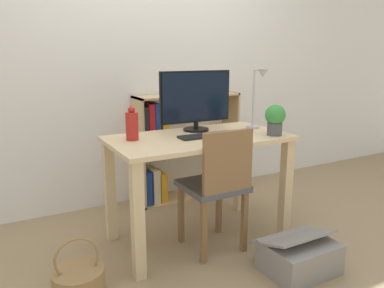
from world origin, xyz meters
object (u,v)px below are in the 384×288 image
object	(u,v)px
vase	(132,125)
basket	(79,282)
monitor	(196,99)
chair	(217,184)
keyboard	(207,135)
desk_lamp	(258,93)
potted_plant	(275,118)
bookshelf	(168,149)
storage_box	(299,255)

from	to	relation	value
vase	basket	bearing A→B (deg)	-139.72
monitor	basket	world-z (taller)	monitor
chair	basket	bearing A→B (deg)	-169.17
keyboard	desk_lamp	bearing A→B (deg)	5.63
potted_plant	bookshelf	distance (m)	1.16
vase	desk_lamp	bearing A→B (deg)	-5.74
keyboard	basket	distance (m)	1.24
monitor	chair	bearing A→B (deg)	-99.17
desk_lamp	potted_plant	world-z (taller)	desk_lamp
chair	basket	xyz separation A→B (m)	(-0.96, -0.08, -0.39)
storage_box	vase	bearing A→B (deg)	134.47
vase	storage_box	size ratio (longest dim) A/B	0.52
monitor	bookshelf	bearing A→B (deg)	86.19
keyboard	chair	size ratio (longest dim) A/B	0.48
desk_lamp	monitor	bearing A→B (deg)	157.33
vase	desk_lamp	size ratio (longest dim) A/B	0.50
potted_plant	desk_lamp	bearing A→B (deg)	83.50
desk_lamp	bookshelf	bearing A→B (deg)	116.91
monitor	keyboard	bearing A→B (deg)	-98.71
keyboard	basket	size ratio (longest dim) A/B	1.13
monitor	desk_lamp	xyz separation A→B (m)	(0.44, -0.18, 0.04)
desk_lamp	basket	size ratio (longest dim) A/B	1.24
monitor	potted_plant	distance (m)	0.60
vase	potted_plant	size ratio (longest dim) A/B	1.05
potted_plant	vase	bearing A→B (deg)	160.64
bookshelf	basket	distance (m)	1.59
monitor	keyboard	world-z (taller)	monitor
bookshelf	basket	size ratio (longest dim) A/B	2.68
keyboard	chair	world-z (taller)	chair
keyboard	vase	xyz separation A→B (m)	(-0.50, 0.14, 0.09)
potted_plant	keyboard	bearing A→B (deg)	157.13
bookshelf	basket	bearing A→B (deg)	-134.07
desk_lamp	basket	bearing A→B (deg)	-167.69
desk_lamp	basket	xyz separation A→B (m)	(-1.47, -0.32, -0.96)
vase	basket	size ratio (longest dim) A/B	0.62
keyboard	bookshelf	distance (m)	0.89
monitor	vase	world-z (taller)	monitor
vase	keyboard	bearing A→B (deg)	-16.10
monitor	basket	xyz separation A→B (m)	(-1.03, -0.50, -0.92)
vase	monitor	bearing A→B (deg)	9.02
bookshelf	storage_box	bearing A→B (deg)	-81.89
keyboard	basket	world-z (taller)	keyboard
chair	potted_plant	bearing A→B (deg)	6.25
keyboard	storage_box	world-z (taller)	keyboard
vase	basket	distance (m)	1.02
desk_lamp	bookshelf	world-z (taller)	desk_lamp
chair	bookshelf	bearing A→B (deg)	89.90
monitor	potted_plant	xyz separation A→B (m)	(0.41, -0.42, -0.12)
monitor	vase	size ratio (longest dim) A/B	2.54
monitor	bookshelf	distance (m)	0.80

